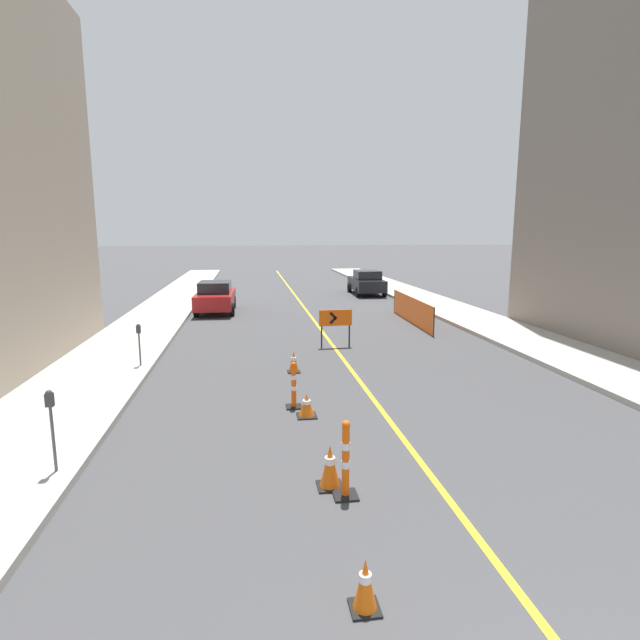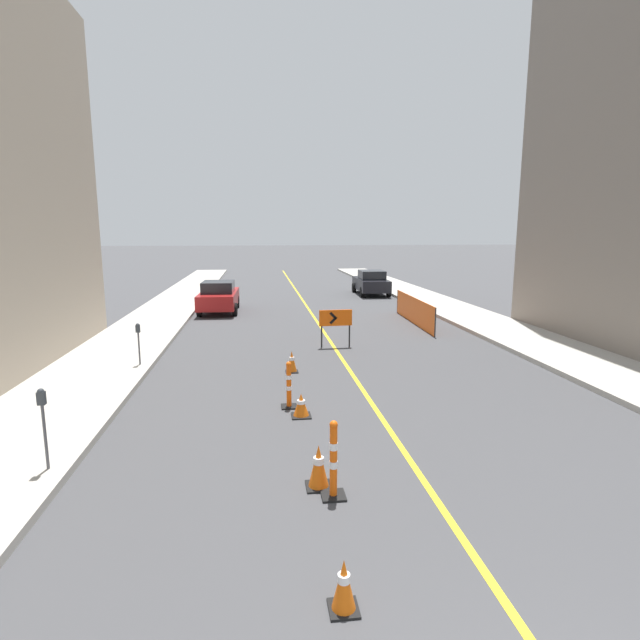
# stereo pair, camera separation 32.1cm
# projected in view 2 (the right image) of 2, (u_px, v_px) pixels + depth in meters

# --- Properties ---
(lane_stripe) EXTENTS (0.12, 51.43, 0.01)m
(lane_stripe) POSITION_uv_depth(u_px,v_px,m) (307.00, 306.00, 27.58)
(lane_stripe) COLOR gold
(lane_stripe) RESTS_ON ground_plane
(sidewalk_left) EXTENTS (3.02, 51.43, 0.15)m
(sidewalk_left) POSITION_uv_depth(u_px,v_px,m) (170.00, 307.00, 26.66)
(sidewalk_left) COLOR #ADA89E
(sidewalk_left) RESTS_ON ground_plane
(sidewalk_right) EXTENTS (3.02, 51.43, 0.15)m
(sidewalk_right) POSITION_uv_depth(u_px,v_px,m) (435.00, 303.00, 28.46)
(sidewalk_right) COLOR #ADA89E
(sidewalk_right) RESTS_ON ground_plane
(traffic_cone_nearest) EXTENTS (0.33, 0.33, 0.60)m
(traffic_cone_nearest) POSITION_uv_depth(u_px,v_px,m) (344.00, 585.00, 5.38)
(traffic_cone_nearest) COLOR black
(traffic_cone_nearest) RESTS_ON ground_plane
(traffic_cone_second) EXTENTS (0.41, 0.41, 0.72)m
(traffic_cone_second) POSITION_uv_depth(u_px,v_px,m) (319.00, 466.00, 7.99)
(traffic_cone_second) COLOR black
(traffic_cone_second) RESTS_ON ground_plane
(traffic_cone_third) EXTENTS (0.43, 0.43, 0.53)m
(traffic_cone_third) POSITION_uv_depth(u_px,v_px,m) (301.00, 405.00, 11.08)
(traffic_cone_third) COLOR black
(traffic_cone_third) RESTS_ON ground_plane
(traffic_cone_fourth) EXTENTS (0.36, 0.36, 0.64)m
(traffic_cone_fourth) POSITION_uv_depth(u_px,v_px,m) (292.00, 362.00, 14.59)
(traffic_cone_fourth) COLOR black
(traffic_cone_fourth) RESTS_ON ground_plane
(delineator_post_front) EXTENTS (0.38, 0.38, 1.25)m
(delineator_post_front) POSITION_uv_depth(u_px,v_px,m) (333.00, 464.00, 7.66)
(delineator_post_front) COLOR black
(delineator_post_front) RESTS_ON ground_plane
(delineator_post_rear) EXTENTS (0.37, 0.37, 1.10)m
(delineator_post_rear) POSITION_uv_depth(u_px,v_px,m) (289.00, 388.00, 11.62)
(delineator_post_rear) COLOR black
(delineator_post_rear) RESTS_ON ground_plane
(arrow_barricade_primary) EXTENTS (1.18, 0.11, 1.34)m
(arrow_barricade_primary) POSITION_uv_depth(u_px,v_px,m) (336.00, 320.00, 17.65)
(arrow_barricade_primary) COLOR #EF560C
(arrow_barricade_primary) RESTS_ON ground_plane
(safety_mesh_fence) EXTENTS (0.25, 6.07, 1.17)m
(safety_mesh_fence) POSITION_uv_depth(u_px,v_px,m) (414.00, 310.00, 22.34)
(safety_mesh_fence) COLOR #EF560C
(safety_mesh_fence) RESTS_ON ground_plane
(parked_car_curb_near) EXTENTS (1.95, 4.35, 1.59)m
(parked_car_curb_near) POSITION_uv_depth(u_px,v_px,m) (219.00, 297.00, 25.45)
(parked_car_curb_near) COLOR maroon
(parked_car_curb_near) RESTS_ON ground_plane
(parked_car_curb_mid) EXTENTS (1.95, 4.36, 1.59)m
(parked_car_curb_mid) POSITION_uv_depth(u_px,v_px,m) (371.00, 282.00, 32.54)
(parked_car_curb_mid) COLOR black
(parked_car_curb_mid) RESTS_ON ground_plane
(parking_meter_near_curb) EXTENTS (0.12, 0.11, 1.40)m
(parking_meter_near_curb) POSITION_uv_depth(u_px,v_px,m) (43.00, 413.00, 8.18)
(parking_meter_near_curb) COLOR #4C4C51
(parking_meter_near_curb) RESTS_ON sidewalk_left
(parking_meter_far_curb) EXTENTS (0.12, 0.11, 1.25)m
(parking_meter_far_curb) POSITION_uv_depth(u_px,v_px,m) (138.00, 335.00, 14.76)
(parking_meter_far_curb) COLOR #4C4C51
(parking_meter_far_curb) RESTS_ON sidewalk_left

